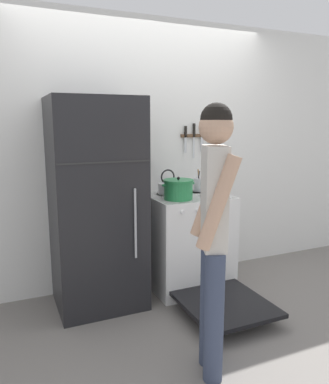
% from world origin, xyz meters
% --- Properties ---
extents(ground_plane, '(14.00, 14.00, 0.00)m').
position_xyz_m(ground_plane, '(0.00, 0.00, 0.00)').
color(ground_plane, slate).
extents(wall_back, '(10.00, 0.06, 2.55)m').
position_xyz_m(wall_back, '(0.00, 0.03, 1.27)').
color(wall_back, silver).
rests_on(wall_back, ground_plane).
extents(refrigerator, '(0.73, 0.67, 1.78)m').
position_xyz_m(refrigerator, '(-0.58, -0.32, 0.89)').
color(refrigerator, black).
rests_on(refrigerator, ground_plane).
extents(stove_range, '(0.74, 1.36, 0.90)m').
position_xyz_m(stove_range, '(0.30, -0.36, 0.45)').
color(stove_range, white).
rests_on(stove_range, ground_plane).
extents(dutch_oven_pot, '(0.31, 0.27, 0.20)m').
position_xyz_m(dutch_oven_pot, '(0.13, -0.45, 0.99)').
color(dutch_oven_pot, '#237A42').
rests_on(dutch_oven_pot, stove_range).
extents(tea_kettle, '(0.23, 0.18, 0.24)m').
position_xyz_m(tea_kettle, '(0.15, -0.19, 0.98)').
color(tea_kettle, silver).
rests_on(tea_kettle, stove_range).
extents(utensil_jar, '(0.11, 0.11, 0.22)m').
position_xyz_m(utensil_jar, '(0.48, -0.18, 0.97)').
color(utensil_jar, '#B7BABF').
rests_on(utensil_jar, stove_range).
extents(person, '(0.35, 0.41, 1.69)m').
position_xyz_m(person, '(-0.16, -1.53, 0.97)').
color(person, '#38425B').
rests_on(person, ground_plane).
extents(wall_knife_strip, '(0.38, 0.03, 0.35)m').
position_xyz_m(wall_knife_strip, '(0.56, -0.02, 1.45)').
color(wall_knife_strip, brown).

